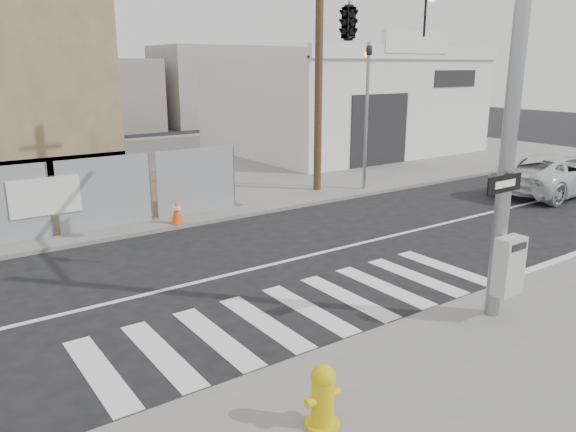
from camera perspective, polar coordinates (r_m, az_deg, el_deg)
ground at (r=12.87m, az=-4.74°, el=-5.67°), size 100.00×100.00×0.00m
sidewalk_far at (r=25.55m, az=-21.02°, el=3.94°), size 50.00×20.00×0.12m
signal_pole at (r=11.97m, az=10.82°, el=15.93°), size 0.96×5.87×7.00m
far_signal_pole at (r=20.59m, az=8.04°, el=11.95°), size 0.16×0.20×5.60m
concrete_wall_right at (r=25.14m, az=-22.90°, el=11.24°), size 5.50×1.30×8.00m
auto_shop at (r=30.87m, az=5.47°, el=11.26°), size 12.00×10.20×5.95m
utility_pole_right at (r=20.28m, az=3.18°, el=16.90°), size 1.60×0.28×10.00m
fire_hydrant at (r=7.39m, az=3.57°, el=-17.80°), size 0.52×0.47×0.85m
suv at (r=22.63m, az=25.53°, el=3.88°), size 5.30×2.54×1.46m
traffic_cone_c at (r=16.60m, az=-25.75°, el=-0.85°), size 0.38×0.38×0.63m
traffic_cone_d at (r=16.48m, az=-11.25°, el=0.44°), size 0.47×0.47×0.71m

